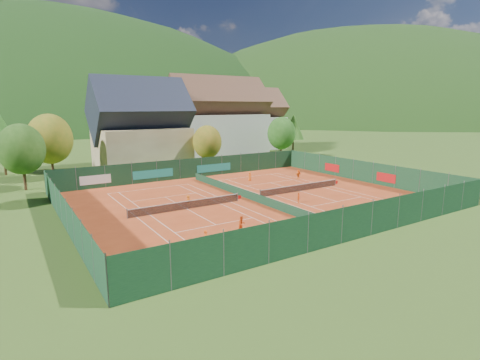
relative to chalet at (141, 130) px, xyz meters
name	(u,v)px	position (x,y,z in m)	size (l,w,h in m)	color
ground	(249,199)	(3.00, -30.00, -6.64)	(600.00, 600.00, 0.00)	#33531A
clay_pad	(249,199)	(3.00, -30.00, -6.62)	(40.00, 32.00, 0.01)	#AC3C19
court_markings_left	(187,209)	(-5.00, -30.00, -6.61)	(11.03, 23.83, 0.00)	white
court_markings_right	(300,191)	(11.00, -30.00, -6.61)	(11.03, 23.83, 0.00)	white
tennis_net_left	(188,204)	(-4.85, -30.00, -6.12)	(13.30, 0.10, 1.02)	#59595B
tennis_net_right	(301,187)	(11.15, -30.00, -6.12)	(13.30, 0.10, 1.02)	#59595B
court_divider	(249,195)	(3.00, -30.00, -6.12)	(0.03, 28.80, 1.00)	#133621
fence_north	(188,169)	(2.54, -14.01, -5.16)	(40.00, 0.10, 3.00)	#13351F
fence_south	(357,222)	(3.00, -46.00, -5.12)	(40.00, 0.04, 3.00)	#153B22
fence_west	(64,213)	(-17.00, -30.00, -5.12)	(0.04, 32.00, 3.00)	#143822
fence_east	(362,171)	(23.00, -29.95, -5.14)	(0.09, 32.00, 3.00)	#153B21
chalet	(141,130)	(0.00, 0.00, 0.00)	(16.20, 12.00, 16.00)	beige
hotel_block_a	(218,122)	(19.00, 6.00, 0.76)	(21.60, 11.00, 17.25)	silver
hotel_block_b	(251,123)	(33.00, 14.00, -0.01)	(17.28, 10.00, 15.50)	silver
tree_west_front	(21,149)	(-19.00, -10.00, -1.23)	(5.72, 5.72, 8.69)	#4C2E1B
tree_west_mid	(50,139)	(-15.00, -4.00, -0.56)	(6.44, 6.44, 9.78)	#4E2E1C
tree_west_back	(1,133)	(-21.00, 4.00, 0.11)	(5.60, 5.60, 10.00)	#4C321B
tree_center	(207,142)	(9.00, -8.00, -1.91)	(5.01, 5.01, 7.60)	#4B341A
tree_east_front	(281,133)	(27.00, -6.00, -1.23)	(5.72, 5.72, 8.69)	#412817
tree_east_mid	(294,127)	(37.00, 2.00, -0.56)	(5.04, 5.04, 9.00)	#402917
tree_east_back	(246,123)	(29.00, 10.00, 0.12)	(7.15, 7.15, 10.86)	#4B2F1A
mountain_backdrop	(96,180)	(31.54, 203.48, -46.26)	(820.00, 530.00, 242.00)	black
ball_hopper	(397,202)	(14.63, -41.56, -6.07)	(0.34, 0.34, 0.80)	slate
loose_ball_0	(244,228)	(-3.33, -38.54, -6.59)	(0.07, 0.07, 0.07)	#CCD833
loose_ball_1	(359,213)	(9.25, -41.01, -6.59)	(0.07, 0.07, 0.07)	#CCD833
player_left_near	(206,239)	(-8.48, -41.12, -5.88)	(0.55, 0.36, 1.50)	#F65E15
player_left_mid	(242,224)	(-4.06, -39.35, -5.90)	(0.71, 0.55, 1.45)	#DE4C13
player_left_far	(188,201)	(-4.32, -28.83, -6.02)	(0.78, 0.45, 1.21)	orange
player_right_near	(299,198)	(6.81, -34.43, -6.03)	(0.70, 0.29, 1.19)	orange
player_right_far_a	(250,176)	(9.31, -20.78, -5.98)	(0.63, 0.41, 1.28)	orange
player_right_far_b	(298,174)	(16.30, -23.57, -5.92)	(1.31, 0.42, 1.41)	orange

